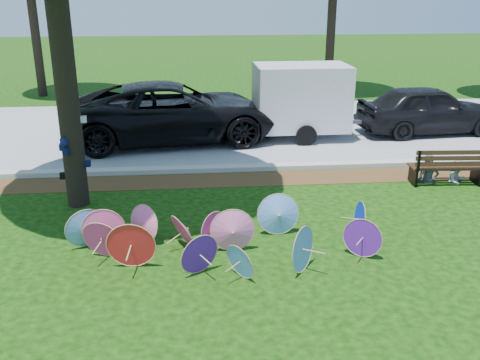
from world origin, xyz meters
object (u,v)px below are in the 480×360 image
object	(u,v)px
cargo_trailer	(301,97)
black_van	(174,112)
park_bench	(445,165)
person_right	(459,161)
dark_pickup	(429,109)
person_left	(431,156)
parasol_pile	(205,234)

from	to	relation	value
cargo_trailer	black_van	bearing A→B (deg)	179.90
park_bench	person_right	distance (m)	0.36
dark_pickup	person_left	world-z (taller)	dark_pickup
person_left	black_van	bearing A→B (deg)	161.70
cargo_trailer	person_left	bearing A→B (deg)	-62.53
park_bench	person_left	distance (m)	0.42
parasol_pile	black_van	world-z (taller)	black_van
dark_pickup	park_bench	xyz separation A→B (m)	(-1.50, -4.44, -0.31)
dark_pickup	person_right	distance (m)	4.54
parasol_pile	black_van	bearing A→B (deg)	95.50
black_van	dark_pickup	distance (m)	7.84
black_van	park_bench	distance (m)	7.62
park_bench	black_van	bearing A→B (deg)	149.72
parasol_pile	dark_pickup	distance (m)	10.32
parasol_pile	dark_pickup	xyz separation A→B (m)	(7.14, 7.44, 0.38)
cargo_trailer	person_left	world-z (taller)	cargo_trailer
cargo_trailer	person_left	size ratio (longest dim) A/B	2.05
black_van	cargo_trailer	world-z (taller)	cargo_trailer
black_van	dark_pickup	size ratio (longest dim) A/B	1.42
dark_pickup	person_right	world-z (taller)	dark_pickup
park_bench	person_right	xyz separation A→B (m)	(0.35, 0.05, 0.07)
person_left	person_right	xyz separation A→B (m)	(0.70, -0.00, -0.15)
black_van	parasol_pile	bearing A→B (deg)	177.71
dark_pickup	cargo_trailer	world-z (taller)	cargo_trailer
cargo_trailer	park_bench	size ratio (longest dim) A/B	1.63
parasol_pile	park_bench	size ratio (longest dim) A/B	3.26
park_bench	person_left	xyz separation A→B (m)	(-0.35, 0.05, 0.22)
cargo_trailer	person_left	distance (m)	4.77
person_left	parasol_pile	bearing A→B (deg)	-133.36
cargo_trailer	person_left	xyz separation A→B (m)	(2.20, -4.19, -0.59)
black_van	park_bench	world-z (taller)	black_van
black_van	person_right	bearing A→B (deg)	-129.82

